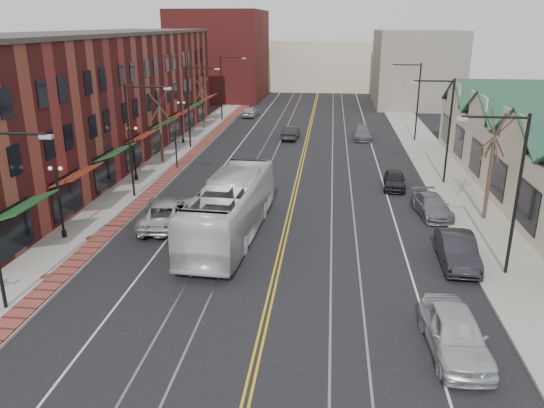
% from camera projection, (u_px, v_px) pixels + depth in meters
% --- Properties ---
extents(ground, '(160.00, 160.00, 0.00)m').
position_uv_depth(ground, '(264.00, 325.00, 22.26)').
color(ground, black).
rests_on(ground, ground).
extents(sidewalk_left, '(4.00, 120.00, 0.15)m').
position_uv_depth(sidewalk_left, '(146.00, 181.00, 42.29)').
color(sidewalk_left, gray).
rests_on(sidewalk_left, ground).
extents(sidewalk_right, '(4.00, 120.00, 0.15)m').
position_uv_depth(sidewalk_right, '(455.00, 191.00, 39.78)').
color(sidewalk_right, gray).
rests_on(sidewalk_right, ground).
extents(building_left, '(10.00, 50.00, 11.00)m').
position_uv_depth(building_left, '(92.00, 99.00, 47.84)').
color(building_left, maroon).
rests_on(building_left, ground).
extents(building_right, '(8.00, 36.00, 4.60)m').
position_uv_depth(building_right, '(544.00, 165.00, 38.43)').
color(building_right, beige).
rests_on(building_right, ground).
extents(backdrop_left, '(14.00, 18.00, 14.00)m').
position_uv_depth(backdrop_left, '(221.00, 55.00, 87.46)').
color(backdrop_left, maroon).
rests_on(backdrop_left, ground).
extents(backdrop_mid, '(22.00, 14.00, 9.00)m').
position_uv_depth(backdrop_mid, '(320.00, 65.00, 100.70)').
color(backdrop_mid, beige).
rests_on(backdrop_mid, ground).
extents(backdrop_right, '(12.00, 16.00, 11.00)m').
position_uv_depth(backdrop_right, '(416.00, 68.00, 80.01)').
color(backdrop_right, slate).
rests_on(backdrop_right, ground).
extents(streetlight_l_1, '(3.33, 0.25, 8.00)m').
position_uv_depth(streetlight_l_1, '(135.00, 129.00, 36.82)').
color(streetlight_l_1, black).
rests_on(streetlight_l_1, sidewalk_left).
extents(streetlight_l_2, '(3.33, 0.25, 8.00)m').
position_uv_depth(streetlight_l_2, '(193.00, 98.00, 51.86)').
color(streetlight_l_2, black).
rests_on(streetlight_l_2, sidewalk_left).
extents(streetlight_l_3, '(3.33, 0.25, 8.00)m').
position_uv_depth(streetlight_l_3, '(224.00, 81.00, 66.90)').
color(streetlight_l_3, black).
rests_on(streetlight_l_3, sidewalk_left).
extents(streetlight_r_0, '(3.33, 0.25, 8.00)m').
position_uv_depth(streetlight_r_0, '(510.00, 179.00, 25.11)').
color(streetlight_r_0, black).
rests_on(streetlight_r_0, sidewalk_right).
extents(streetlight_r_1, '(3.33, 0.25, 8.00)m').
position_uv_depth(streetlight_r_1, '(444.00, 120.00, 40.15)').
color(streetlight_r_1, black).
rests_on(streetlight_r_1, sidewalk_right).
extents(streetlight_r_2, '(3.33, 0.25, 8.00)m').
position_uv_depth(streetlight_r_2, '(414.00, 94.00, 55.19)').
color(streetlight_r_2, black).
rests_on(streetlight_r_2, sidewalk_right).
extents(lamppost_l_1, '(0.84, 0.28, 4.27)m').
position_uv_depth(lamppost_l_1, '(60.00, 204.00, 30.40)').
color(lamppost_l_1, black).
rests_on(lamppost_l_1, sidewalk_left).
extents(lamppost_l_2, '(0.84, 0.28, 4.27)m').
position_uv_depth(lamppost_l_2, '(134.00, 155.00, 41.68)').
color(lamppost_l_2, black).
rests_on(lamppost_l_2, sidewalk_left).
extents(lamppost_l_3, '(0.84, 0.28, 4.27)m').
position_uv_depth(lamppost_l_3, '(182.00, 123.00, 54.84)').
color(lamppost_l_3, black).
rests_on(lamppost_l_3, sidewalk_left).
extents(tree_left_near, '(1.78, 1.37, 6.48)m').
position_uv_depth(tree_left_near, '(160.00, 124.00, 46.86)').
color(tree_left_near, '#382B21').
rests_on(tree_left_near, sidewalk_left).
extents(tree_left_far, '(1.66, 1.28, 6.02)m').
position_uv_depth(tree_left_far, '(203.00, 102.00, 61.98)').
color(tree_left_far, '#382B21').
rests_on(tree_left_far, sidewalk_left).
extents(tree_right_mid, '(1.90, 1.46, 6.93)m').
position_uv_depth(tree_right_mid, '(491.00, 164.00, 32.89)').
color(tree_right_mid, '#382B21').
rests_on(tree_right_mid, sidewalk_right).
extents(manhole_mid, '(0.60, 0.60, 0.02)m').
position_uv_depth(manhole_mid, '(47.00, 277.00, 26.20)').
color(manhole_mid, '#592D19').
rests_on(manhole_mid, sidewalk_left).
extents(manhole_far, '(0.60, 0.60, 0.02)m').
position_uv_depth(manhole_far, '(91.00, 238.00, 30.90)').
color(manhole_far, '#592D19').
rests_on(manhole_far, sidewalk_left).
extents(traffic_signal, '(0.18, 0.15, 3.80)m').
position_uv_depth(traffic_signal, '(176.00, 143.00, 45.16)').
color(traffic_signal, black).
rests_on(traffic_signal, sidewalk_left).
extents(transit_bus, '(3.74, 12.81, 3.52)m').
position_uv_depth(transit_bus, '(230.00, 208.00, 30.98)').
color(transit_bus, white).
rests_on(transit_bus, ground).
extents(parked_suv, '(3.63, 6.49, 1.72)m').
position_uv_depth(parked_suv, '(167.00, 212.00, 33.06)').
color(parked_suv, '#AFB2B7').
rests_on(parked_suv, ground).
extents(parked_car_a, '(2.28, 5.14, 1.72)m').
position_uv_depth(parked_car_a, '(455.00, 333.00, 20.16)').
color(parked_car_a, silver).
rests_on(parked_car_a, ground).
extents(parked_car_b, '(1.82, 4.91, 1.61)m').
position_uv_depth(parked_car_b, '(457.00, 250.00, 27.66)').
color(parked_car_b, black).
rests_on(parked_car_b, ground).
extents(parked_car_c, '(2.51, 4.86, 1.35)m').
position_uv_depth(parked_car_c, '(432.00, 206.00, 34.75)').
color(parked_car_c, slate).
rests_on(parked_car_c, ground).
extents(parked_car_d, '(1.91, 4.11, 1.36)m').
position_uv_depth(parked_car_d, '(395.00, 180.00, 40.45)').
color(parked_car_d, black).
rests_on(parked_car_d, ground).
extents(distant_car_left, '(1.82, 4.51, 1.46)m').
position_uv_depth(distant_car_left, '(291.00, 133.00, 57.59)').
color(distant_car_left, black).
rests_on(distant_car_left, ground).
extents(distant_car_right, '(2.11, 4.78, 1.36)m').
position_uv_depth(distant_car_right, '(363.00, 133.00, 57.62)').
color(distant_car_right, slate).
rests_on(distant_car_right, ground).
extents(distant_car_far, '(2.03, 4.47, 1.49)m').
position_uv_depth(distant_car_far, '(250.00, 111.00, 71.32)').
color(distant_car_far, '#A3A4AA').
rests_on(distant_car_far, ground).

